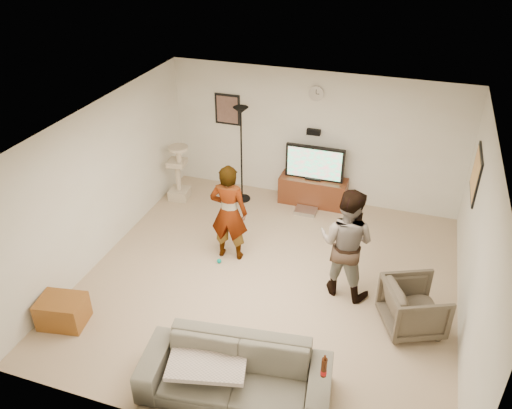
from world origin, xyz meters
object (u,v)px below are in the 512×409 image
(floor_lamp, at_px, (241,155))
(person_left, at_px, (229,213))
(cat_tree, at_px, (178,172))
(beer_bottle, at_px, (324,368))
(tv_stand, at_px, (313,191))
(armchair, at_px, (414,307))
(sofa, at_px, (235,372))
(side_table, at_px, (63,311))
(tv, at_px, (315,163))
(person_right, at_px, (346,243))

(floor_lamp, xyz_separation_m, person_left, (0.44, -1.80, -0.12))
(cat_tree, bearing_deg, person_left, -41.86)
(beer_bottle, bearing_deg, person_left, 129.20)
(tv_stand, height_order, beer_bottle, beer_bottle)
(cat_tree, bearing_deg, armchair, -25.74)
(sofa, distance_m, beer_bottle, 1.11)
(tv_stand, height_order, floor_lamp, floor_lamp)
(tv_stand, xyz_separation_m, person_left, (-0.89, -2.10, 0.56))
(beer_bottle, distance_m, side_table, 3.71)
(tv, relative_size, armchair, 1.42)
(tv_stand, xyz_separation_m, tv, (0.00, 0.00, 0.59))
(floor_lamp, xyz_separation_m, person_right, (2.33, -2.08, -0.09))
(cat_tree, relative_size, beer_bottle, 4.55)
(tv_stand, xyz_separation_m, floor_lamp, (-1.33, -0.29, 0.67))
(person_left, relative_size, person_right, 0.96)
(person_left, distance_m, side_table, 2.78)
(cat_tree, relative_size, sofa, 0.52)
(tv_stand, height_order, cat_tree, cat_tree)
(person_left, height_order, beer_bottle, person_left)
(cat_tree, xyz_separation_m, person_left, (1.61, -1.44, 0.25))
(tv_stand, height_order, person_right, person_right)
(person_left, relative_size, beer_bottle, 6.57)
(floor_lamp, bearing_deg, tv_stand, 12.47)
(tv, height_order, armchair, tv)
(person_right, xyz_separation_m, armchair, (1.03, -0.46, -0.50))
(cat_tree, relative_size, person_right, 0.67)
(floor_lamp, height_order, sofa, floor_lamp)
(armchair, bearing_deg, tv, 11.24)
(cat_tree, distance_m, person_right, 3.91)
(tv_stand, xyz_separation_m, cat_tree, (-2.50, -0.65, 0.30))
(sofa, distance_m, side_table, 2.66)
(beer_bottle, relative_size, armchair, 0.32)
(person_right, bearing_deg, beer_bottle, 106.17)
(tv_stand, height_order, tv, tv)
(tv, xyz_separation_m, side_table, (-2.50, -4.28, -0.65))
(floor_lamp, bearing_deg, person_left, -76.17)
(beer_bottle, height_order, armchair, beer_bottle)
(sofa, bearing_deg, cat_tree, 116.32)
(tv_stand, distance_m, person_right, 2.64)
(beer_bottle, xyz_separation_m, armchair, (0.87, 1.77, -0.42))
(person_left, bearing_deg, person_right, 166.49)
(cat_tree, xyz_separation_m, armchair, (4.53, -2.18, -0.22))
(sofa, bearing_deg, tv_stand, 84.34)
(person_left, bearing_deg, floor_lamp, -81.31)
(floor_lamp, bearing_deg, beer_bottle, -59.98)
(tv_stand, distance_m, armchair, 3.49)
(floor_lamp, height_order, cat_tree, floor_lamp)
(cat_tree, bearing_deg, floor_lamp, 17.01)
(cat_tree, height_order, side_table, cat_tree)
(tv, height_order, beer_bottle, tv)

